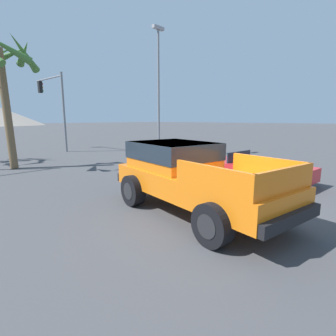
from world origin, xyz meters
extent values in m
plane|color=#424244|center=(0.00, 0.00, 0.00)|extent=(320.00, 320.00, 0.00)
cube|color=orange|center=(-0.23, 0.50, 0.77)|extent=(2.83, 5.16, 0.55)
cube|color=orange|center=(-0.05, 1.45, 1.40)|extent=(2.17, 2.44, 0.71)
cube|color=#1E2833|center=(-0.05, 1.45, 1.53)|extent=(2.21, 2.49, 0.46)
cube|color=orange|center=(-1.40, -0.67, 1.28)|extent=(0.44, 1.93, 0.48)
cube|color=orange|center=(0.44, -1.02, 1.28)|extent=(0.44, 1.93, 0.48)
cube|color=orange|center=(-0.66, -1.76, 1.28)|extent=(1.86, 0.43, 0.48)
cube|color=black|center=(0.24, 2.94, 0.61)|extent=(1.91, 0.51, 0.24)
cube|color=black|center=(-0.69, -1.95, 0.61)|extent=(1.91, 0.51, 0.24)
cylinder|color=black|center=(-0.94, 2.17, 0.43)|extent=(0.48, 0.90, 0.86)
cylinder|color=#232326|center=(-0.94, 2.17, 0.43)|extent=(0.43, 0.53, 0.47)
cylinder|color=black|center=(1.05, 1.79, 0.43)|extent=(0.48, 0.90, 0.86)
cylinder|color=#232326|center=(1.05, 1.79, 0.43)|extent=(0.43, 0.53, 0.47)
cylinder|color=black|center=(-1.50, -0.80, 0.43)|extent=(0.48, 0.90, 0.86)
cylinder|color=#232326|center=(-1.50, -0.80, 0.43)|extent=(0.43, 0.53, 0.47)
cylinder|color=black|center=(0.48, -1.18, 0.43)|extent=(0.48, 0.90, 0.86)
cylinder|color=#232326|center=(0.48, -1.18, 0.43)|extent=(0.43, 0.53, 0.47)
cube|color=red|center=(4.23, 1.19, 0.43)|extent=(2.34, 4.77, 0.50)
cube|color=#1E2833|center=(4.29, 1.69, 0.89)|extent=(1.57, 0.23, 0.41)
cube|color=black|center=(4.14, 0.39, 0.77)|extent=(1.54, 0.80, 0.16)
cylinder|color=black|center=(3.51, 2.70, 0.33)|extent=(0.29, 0.68, 0.66)
cylinder|color=#9E9EA3|center=(3.51, 2.70, 0.33)|extent=(0.27, 0.39, 0.36)
cylinder|color=black|center=(5.27, 2.51, 0.33)|extent=(0.29, 0.68, 0.66)
cylinder|color=#9E9EA3|center=(5.27, 2.51, 0.33)|extent=(0.27, 0.39, 0.36)
cylinder|color=black|center=(3.19, -0.13, 0.33)|extent=(0.29, 0.68, 0.66)
cylinder|color=#9E9EA3|center=(3.19, -0.13, 0.33)|extent=(0.27, 0.39, 0.36)
cylinder|color=black|center=(4.96, -0.33, 0.33)|extent=(0.29, 0.68, 0.66)
cylinder|color=#9E9EA3|center=(4.96, -0.33, 0.33)|extent=(0.27, 0.39, 0.36)
cylinder|color=slate|center=(3.72, 15.35, 2.84)|extent=(0.16, 0.16, 5.68)
cylinder|color=slate|center=(3.72, 17.47, 5.43)|extent=(0.11, 4.25, 0.11)
cube|color=black|center=(3.72, 19.09, 4.93)|extent=(0.26, 0.34, 0.90)
sphere|color=red|center=(3.87, 19.09, 5.20)|extent=(0.20, 0.20, 0.20)
sphere|color=orange|center=(3.87, 19.09, 4.93)|extent=(0.20, 0.20, 0.20)
sphere|color=green|center=(3.87, 19.09, 4.66)|extent=(0.20, 0.20, 0.20)
cylinder|color=slate|center=(7.21, 9.14, 3.97)|extent=(0.14, 0.14, 7.94)
cube|color=#99999E|center=(7.21, 9.14, 8.04)|extent=(0.90, 0.24, 0.20)
cylinder|color=brown|center=(-1.27, 10.97, 2.83)|extent=(0.36, 0.79, 5.67)
cone|color=#427533|center=(-0.37, 10.65, 5.45)|extent=(0.56, 1.83, 1.04)
cone|color=#427533|center=(-0.67, 11.32, 5.49)|extent=(1.41, 1.46, 0.92)
cone|color=#427533|center=(-1.43, 9.72, 5.39)|extent=(2.07, 0.66, 1.27)
cone|color=#427533|center=(-0.63, 9.92, 5.32)|extent=(1.76, 1.46, 1.49)
camera|label=1|loc=(-5.50, -3.32, 2.38)|focal=28.00mm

